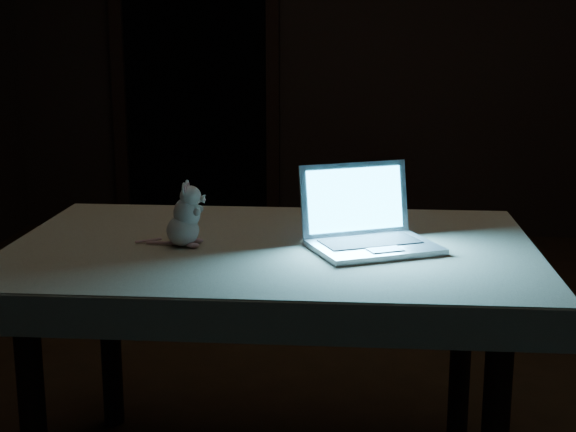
# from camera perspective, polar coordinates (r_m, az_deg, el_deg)

# --- Properties ---
(floor) EXTENTS (5.00, 5.00, 0.00)m
(floor) POSITION_cam_1_polar(r_m,az_deg,el_deg) (3.01, 5.57, -12.68)
(floor) COLOR black
(floor) RESTS_ON ground
(back_wall) EXTENTS (4.50, 0.04, 2.60)m
(back_wall) POSITION_cam_1_polar(r_m,az_deg,el_deg) (5.22, 5.81, 12.84)
(back_wall) COLOR black
(back_wall) RESTS_ON ground
(doorway) EXTENTS (1.06, 0.36, 2.13)m
(doorway) POSITION_cam_1_polar(r_m,az_deg,el_deg) (5.33, -6.35, 10.30)
(doorway) COLOR black
(doorway) RESTS_ON back_wall
(table) EXTENTS (1.33, 0.86, 0.71)m
(table) POSITION_cam_1_polar(r_m,az_deg,el_deg) (2.38, -1.08, -10.36)
(table) COLOR black
(table) RESTS_ON floor
(tablecloth) EXTENTS (1.59, 1.23, 0.10)m
(tablecloth) POSITION_cam_1_polar(r_m,az_deg,el_deg) (2.24, -3.27, -3.39)
(tablecloth) COLOR beige
(tablecloth) RESTS_ON table
(laptop) EXTENTS (0.41, 0.39, 0.22)m
(laptop) POSITION_cam_1_polar(r_m,az_deg,el_deg) (2.19, 5.99, 0.38)
(laptop) COLOR #A6A6AB
(laptop) RESTS_ON tablecloth
(plush_mouse) EXTENTS (0.15, 0.15, 0.17)m
(plush_mouse) POSITION_cam_1_polar(r_m,az_deg,el_deg) (2.25, -7.24, 0.13)
(plush_mouse) COLOR silver
(plush_mouse) RESTS_ON tablecloth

